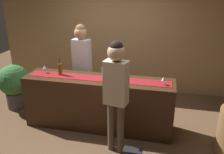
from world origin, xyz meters
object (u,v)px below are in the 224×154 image
bartender (82,58)px  wine_glass_mid_counter (44,67)px  wine_glass_near_customer (164,79)px  wine_bottle_amber (60,69)px  potted_plant_tall (14,83)px  customer_sipping (116,86)px  wine_bottle_clear (104,73)px

bartender → wine_glass_mid_counter: bearing=51.6°
wine_glass_near_customer → bartender: bartender is taller
wine_bottle_amber → potted_plant_tall: size_ratio=0.32×
wine_glass_near_customer → potted_plant_tall: 3.11m
bartender → potted_plant_tall: bearing=18.0°
customer_sipping → potted_plant_tall: 2.63m
wine_bottle_amber → wine_glass_near_customer: bearing=-2.1°
wine_bottle_clear → wine_glass_near_customer: (1.01, -0.06, -0.01)m
wine_bottle_amber → wine_bottle_clear: (0.82, -0.01, 0.00)m
potted_plant_tall → wine_bottle_clear: bearing=-8.8°
bartender → potted_plant_tall: size_ratio=1.89×
wine_bottle_amber → bartender: size_ratio=0.17×
wine_glass_mid_counter → potted_plant_tall: 1.06m
wine_glass_near_customer → wine_glass_mid_counter: (-2.16, 0.10, 0.00)m
wine_bottle_clear → wine_glass_near_customer: bearing=-3.3°
wine_glass_near_customer → bartender: 1.73m
wine_bottle_clear → wine_glass_mid_counter: 1.15m
potted_plant_tall → wine_bottle_amber: bearing=-14.1°
wine_bottle_amber → wine_glass_near_customer: 1.83m
wine_bottle_clear → bartender: (-0.60, 0.56, 0.05)m
wine_bottle_amber → wine_bottle_clear: 0.82m
bartender → customer_sipping: 1.53m
wine_glass_near_customer → wine_glass_mid_counter: size_ratio=1.00×
customer_sipping → wine_glass_mid_counter: bearing=166.4°
wine_glass_near_customer → wine_glass_mid_counter: same height
wine_glass_mid_counter → potted_plant_tall: (-0.88, 0.27, -0.51)m
wine_bottle_clear → bartender: bearing=136.8°
wine_glass_mid_counter → wine_bottle_clear: bearing=-2.2°
wine_bottle_amber → wine_glass_near_customer: (1.83, -0.07, -0.01)m
wine_bottle_clear → wine_glass_mid_counter: size_ratio=2.10×
wine_bottle_amber → potted_plant_tall: wine_bottle_amber is taller
potted_plant_tall → wine_glass_mid_counter: bearing=-16.9°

